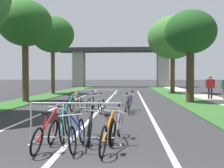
{
  "coord_description": "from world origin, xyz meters",
  "views": [
    {
      "loc": [
        1.56,
        -3.34,
        1.68
      ],
      "look_at": [
        -0.03,
        20.86,
        1.03
      ],
      "focal_mm": 44.03,
      "sensor_mm": 36.0,
      "label": 1
    }
  ],
  "objects_px": {
    "tree_right_cypress_far": "(173,38)",
    "bicycle_silver_2": "(102,105)",
    "tree_left_oak_mid": "(53,35)",
    "bicycle_white_0": "(90,103)",
    "bicycle_yellow_5": "(76,102)",
    "bicycle_teal_11": "(64,126)",
    "bicycle_white_10": "(117,127)",
    "bicycle_black_4": "(90,128)",
    "bicycle_blue_3": "(77,134)",
    "bicycle_teal_1": "(69,105)",
    "bicycle_green_8": "(128,105)",
    "bicycle_red_7": "(46,135)",
    "tree_left_pine_far": "(25,24)",
    "crowd_barrier_nearest": "(76,124)",
    "bicycle_orange_9": "(108,135)",
    "crowd_barrier_second": "(98,101)",
    "pedestrian_in_red_jacket": "(210,85)",
    "bicycle_purple_6": "(129,103)"
  },
  "relations": [
    {
      "from": "tree_right_cypress_far",
      "to": "tree_left_oak_mid",
      "type": "bearing_deg",
      "value": -172.06
    },
    {
      "from": "bicycle_black_4",
      "to": "bicycle_purple_6",
      "type": "height_order",
      "value": "bicycle_purple_6"
    },
    {
      "from": "bicycle_green_8",
      "to": "bicycle_teal_11",
      "type": "bearing_deg",
      "value": 71.9
    },
    {
      "from": "bicycle_purple_6",
      "to": "bicycle_green_8",
      "type": "relative_size",
      "value": 1.01
    },
    {
      "from": "bicycle_yellow_5",
      "to": "bicycle_purple_6",
      "type": "xyz_separation_m",
      "value": [
        2.67,
        -0.08,
        -0.01
      ]
    },
    {
      "from": "tree_right_cypress_far",
      "to": "bicycle_black_4",
      "type": "xyz_separation_m",
      "value": [
        -5.27,
        -20.57,
        -5.19
      ]
    },
    {
      "from": "bicycle_red_7",
      "to": "bicycle_orange_9",
      "type": "distance_m",
      "value": 1.43
    },
    {
      "from": "tree_left_oak_mid",
      "to": "tree_right_cypress_far",
      "type": "distance_m",
      "value": 11.75
    },
    {
      "from": "bicycle_orange_9",
      "to": "bicycle_teal_11",
      "type": "distance_m",
      "value": 1.67
    },
    {
      "from": "bicycle_white_0",
      "to": "bicycle_silver_2",
      "type": "height_order",
      "value": "bicycle_white_0"
    },
    {
      "from": "bicycle_white_0",
      "to": "bicycle_blue_3",
      "type": "relative_size",
      "value": 0.97
    },
    {
      "from": "tree_left_pine_far",
      "to": "crowd_barrier_nearest",
      "type": "xyz_separation_m",
      "value": [
        5.58,
        -11.09,
        -4.63
      ]
    },
    {
      "from": "crowd_barrier_second",
      "to": "bicycle_black_4",
      "type": "relative_size",
      "value": 1.33
    },
    {
      "from": "crowd_barrier_nearest",
      "to": "bicycle_teal_11",
      "type": "relative_size",
      "value": 1.35
    },
    {
      "from": "tree_left_oak_mid",
      "to": "bicycle_teal_1",
      "type": "height_order",
      "value": "tree_left_oak_mid"
    },
    {
      "from": "crowd_barrier_nearest",
      "to": "bicycle_black_4",
      "type": "bearing_deg",
      "value": 54.68
    },
    {
      "from": "bicycle_teal_1",
      "to": "pedestrian_in_red_jacket",
      "type": "xyz_separation_m",
      "value": [
        8.56,
        7.63,
        0.71
      ]
    },
    {
      "from": "bicycle_silver_2",
      "to": "bicycle_black_4",
      "type": "xyz_separation_m",
      "value": [
        0.27,
        -5.62,
        0.01
      ]
    },
    {
      "from": "tree_left_pine_far",
      "to": "bicycle_white_0",
      "type": "distance_m",
      "value": 7.99
    },
    {
      "from": "crowd_barrier_nearest",
      "to": "bicycle_white_10",
      "type": "bearing_deg",
      "value": 27.44
    },
    {
      "from": "bicycle_yellow_5",
      "to": "pedestrian_in_red_jacket",
      "type": "height_order",
      "value": "pedestrian_in_red_jacket"
    },
    {
      "from": "bicycle_silver_2",
      "to": "bicycle_teal_11",
      "type": "bearing_deg",
      "value": 89.98
    },
    {
      "from": "tree_right_cypress_far",
      "to": "bicycle_silver_2",
      "type": "distance_m",
      "value": 16.77
    },
    {
      "from": "crowd_barrier_nearest",
      "to": "bicycle_yellow_5",
      "type": "relative_size",
      "value": 1.33
    },
    {
      "from": "bicycle_white_0",
      "to": "bicycle_white_10",
      "type": "bearing_deg",
      "value": 107.57
    },
    {
      "from": "tree_left_pine_far",
      "to": "bicycle_green_8",
      "type": "xyz_separation_m",
      "value": [
        6.83,
        -5.08,
        -4.78
      ]
    },
    {
      "from": "bicycle_yellow_5",
      "to": "tree_left_pine_far",
      "type": "bearing_deg",
      "value": 145.52
    },
    {
      "from": "bicycle_teal_1",
      "to": "tree_right_cypress_far",
      "type": "bearing_deg",
      "value": 67.59
    },
    {
      "from": "bicycle_blue_3",
      "to": "bicycle_white_10",
      "type": "xyz_separation_m",
      "value": [
        0.88,
        0.86,
        -0.0
      ]
    },
    {
      "from": "bicycle_black_4",
      "to": "bicycle_blue_3",
      "type": "bearing_deg",
      "value": 67.75
    },
    {
      "from": "bicycle_teal_1",
      "to": "bicycle_black_4",
      "type": "distance_m",
      "value": 5.74
    },
    {
      "from": "bicycle_teal_1",
      "to": "bicycle_black_4",
      "type": "relative_size",
      "value": 0.99
    },
    {
      "from": "tree_right_cypress_far",
      "to": "bicycle_yellow_5",
      "type": "xyz_separation_m",
      "value": [
        -6.94,
        -14.07,
        -5.15
      ]
    },
    {
      "from": "bicycle_teal_1",
      "to": "bicycle_green_8",
      "type": "xyz_separation_m",
      "value": [
        2.72,
        0.15,
        -0.01
      ]
    },
    {
      "from": "bicycle_yellow_5",
      "to": "bicycle_orange_9",
      "type": "height_order",
      "value": "bicycle_yellow_5"
    },
    {
      "from": "bicycle_yellow_5",
      "to": "pedestrian_in_red_jacket",
      "type": "distance_m",
      "value": 10.76
    },
    {
      "from": "bicycle_orange_9",
      "to": "bicycle_teal_1",
      "type": "bearing_deg",
      "value": 115.76
    },
    {
      "from": "bicycle_silver_2",
      "to": "pedestrian_in_red_jacket",
      "type": "xyz_separation_m",
      "value": [
        7.07,
        7.48,
        0.74
      ]
    },
    {
      "from": "tree_left_pine_far",
      "to": "bicycle_blue_3",
      "type": "xyz_separation_m",
      "value": [
        5.68,
        -11.44,
        -4.79
      ]
    },
    {
      "from": "tree_right_cypress_far",
      "to": "bicycle_silver_2",
      "type": "xyz_separation_m",
      "value": [
        -5.54,
        -14.95,
        -5.2
      ]
    },
    {
      "from": "bicycle_green_8",
      "to": "bicycle_red_7",
      "type": "bearing_deg",
      "value": 73.26
    },
    {
      "from": "crowd_barrier_nearest",
      "to": "crowd_barrier_second",
      "type": "height_order",
      "value": "same"
    },
    {
      "from": "tree_right_cypress_far",
      "to": "bicycle_teal_11",
      "type": "xyz_separation_m",
      "value": [
        -5.98,
        -20.42,
        -5.17
      ]
    },
    {
      "from": "bicycle_blue_3",
      "to": "bicycle_red_7",
      "type": "height_order",
      "value": "bicycle_red_7"
    },
    {
      "from": "bicycle_green_8",
      "to": "crowd_barrier_second",
      "type": "bearing_deg",
      "value": -17.3
    },
    {
      "from": "bicycle_teal_1",
      "to": "bicycle_blue_3",
      "type": "xyz_separation_m",
      "value": [
        1.58,
        -6.21,
        -0.02
      ]
    },
    {
      "from": "crowd_barrier_second",
      "to": "bicycle_black_4",
      "type": "height_order",
      "value": "crowd_barrier_second"
    },
    {
      "from": "tree_left_oak_mid",
      "to": "bicycle_green_8",
      "type": "relative_size",
      "value": 4.38
    },
    {
      "from": "tree_left_pine_far",
      "to": "crowd_barrier_second",
      "type": "height_order",
      "value": "tree_left_pine_far"
    },
    {
      "from": "bicycle_silver_2",
      "to": "bicycle_red_7",
      "type": "height_order",
      "value": "bicycle_red_7"
    }
  ]
}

